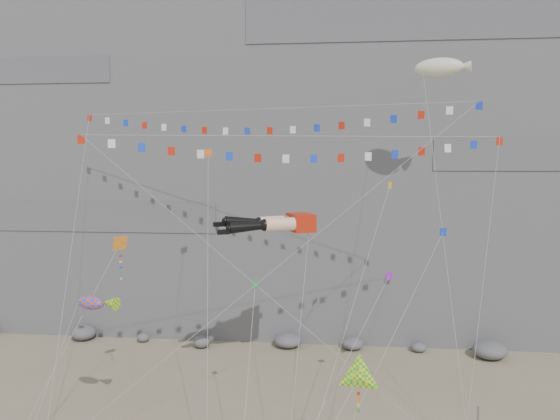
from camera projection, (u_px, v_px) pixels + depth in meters
name	position (u px, v px, depth m)	size (l,w,h in m)	color
cliff	(300.00, 95.00, 63.55)	(80.00, 28.00, 50.00)	slate
talus_boulders	(288.00, 341.00, 50.98)	(60.00, 3.00, 1.20)	slate
legs_kite	(275.00, 224.00, 39.39)	(7.34, 17.23, 20.39)	#B91E0B
flag_banner_upper	(258.00, 109.00, 41.80)	(30.89, 17.38, 27.36)	#B91E0B
flag_banner_lower	(300.00, 136.00, 35.29)	(26.74, 7.69, 21.93)	#B91E0B
harlequin_kite	(120.00, 244.00, 37.05)	(5.15, 8.95, 14.73)	red
fish_windsock	(90.00, 303.00, 34.02)	(4.52, 4.95, 9.82)	#E8420B
delta_kite	(359.00, 377.00, 29.21)	(5.48, 5.70, 8.88)	yellow
blimp_windsock	(439.00, 68.00, 41.64)	(4.64, 13.62, 27.35)	beige
small_kite_a	(208.00, 157.00, 42.01)	(3.95, 15.68, 23.65)	#F95D15
small_kite_b	(388.00, 279.00, 36.92)	(7.35, 11.91, 16.20)	purple
small_kite_c	(255.00, 288.00, 34.23)	(1.00, 8.13, 12.23)	green
small_kite_d	(388.00, 192.00, 38.53)	(6.47, 14.01, 21.42)	#FFB315
small_kite_e	(442.00, 235.00, 36.02)	(8.52, 10.02, 17.60)	#1638C1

